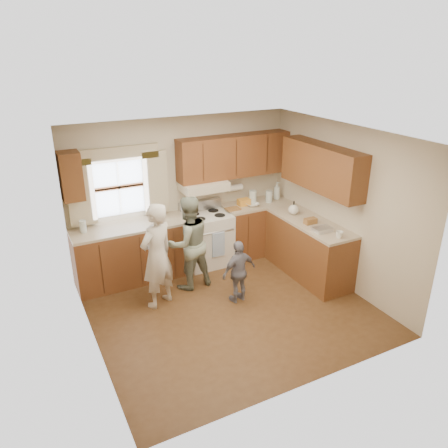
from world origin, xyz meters
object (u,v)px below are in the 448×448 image
stove (207,238)px  child (239,272)px  woman_left (157,256)px  woman_right (188,243)px

stove → child: bearing=-94.1°
woman_left → child: size_ratio=1.62×
stove → woman_left: (-1.17, -0.86, 0.32)m
stove → child: 1.31m
woman_left → child: bearing=131.6°
woman_left → child: (1.08, -0.45, -0.30)m
stove → woman_right: (-0.58, -0.59, 0.28)m
stove → woman_right: bearing=-134.7°
woman_right → child: woman_right is taller
woman_left → child: 1.20m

